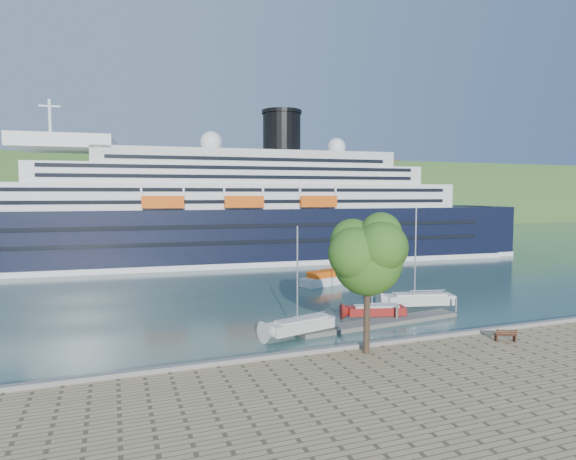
# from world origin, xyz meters

# --- Properties ---
(ground) EXTENTS (400.00, 400.00, 0.00)m
(ground) POSITION_xyz_m (0.00, 0.00, 0.00)
(ground) COLOR #2A4B48
(ground) RESTS_ON ground
(far_hillside) EXTENTS (400.00, 50.00, 24.00)m
(far_hillside) POSITION_xyz_m (0.00, 145.00, 12.00)
(far_hillside) COLOR #2C4F1F
(far_hillside) RESTS_ON ground
(quay_coping) EXTENTS (220.00, 0.50, 0.30)m
(quay_coping) POSITION_xyz_m (0.00, -0.20, 1.15)
(quay_coping) COLOR slate
(quay_coping) RESTS_ON promenade
(cruise_ship) EXTENTS (122.57, 26.69, 27.30)m
(cruise_ship) POSITION_xyz_m (-6.48, 53.73, 13.65)
(cruise_ship) COLOR black
(cruise_ship) RESTS_ON ground
(park_bench) EXTENTS (1.77, 1.29, 1.05)m
(park_bench) POSITION_xyz_m (4.83, -2.70, 1.52)
(park_bench) COLOR #482314
(park_bench) RESTS_ON promenade
(promenade_tree) EXTENTS (6.46, 6.46, 10.69)m
(promenade_tree) POSITION_xyz_m (-6.45, -1.50, 6.35)
(promenade_tree) COLOR #305D18
(promenade_tree) RESTS_ON promenade
(floating_pontoon) EXTENTS (17.15, 3.88, 0.38)m
(floating_pontoon) POSITION_xyz_m (0.29, 7.81, 0.19)
(floating_pontoon) COLOR slate
(floating_pontoon) RESTS_ON ground
(sailboat_white_near) EXTENTS (7.26, 3.62, 9.04)m
(sailboat_white_near) POSITION_xyz_m (-7.94, 7.02, 4.52)
(sailboat_white_near) COLOR silver
(sailboat_white_near) RESTS_ON ground
(sailboat_red) EXTENTS (6.44, 3.25, 8.01)m
(sailboat_red) POSITION_xyz_m (0.92, 9.69, 4.01)
(sailboat_red) COLOR maroon
(sailboat_red) RESTS_ON ground
(sailboat_white_far) EXTENTS (8.22, 3.96, 10.24)m
(sailboat_white_far) POSITION_xyz_m (7.24, 11.57, 5.12)
(sailboat_white_far) COLOR silver
(sailboat_white_far) RESTS_ON ground
(tender_launch) EXTENTS (7.34, 4.28, 1.92)m
(tender_launch) POSITION_xyz_m (3.43, 27.41, 0.96)
(tender_launch) COLOR #EC560D
(tender_launch) RESTS_ON ground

